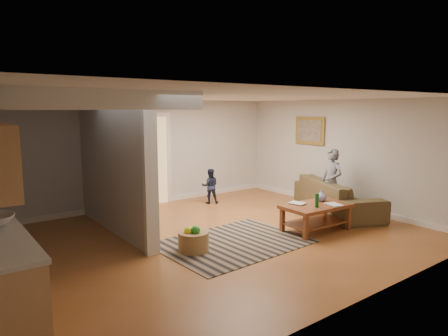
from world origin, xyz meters
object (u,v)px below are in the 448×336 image
at_px(child, 330,215).
at_px(speaker_right, 120,200).
at_px(toy_basket, 193,240).
at_px(toddler, 210,203).
at_px(sofa, 336,212).
at_px(tv_console, 124,186).
at_px(coffee_table, 316,210).
at_px(speaker_left, 129,203).

bearing_deg(child, speaker_right, -111.65).
xyz_separation_m(toy_basket, toddler, (2.12, 2.55, -0.18)).
xyz_separation_m(toy_basket, child, (3.60, 0.10, -0.18)).
xyz_separation_m(sofa, speaker_right, (-4.30, 1.85, 0.53)).
height_order(tv_console, child, tv_console).
distance_m(coffee_table, speaker_right, 3.79).
bearing_deg(sofa, speaker_left, 96.24).
xyz_separation_m(child, toddler, (-1.48, 2.45, 0.00)).
xyz_separation_m(coffee_table, child, (1.13, 0.55, -0.40)).
bearing_deg(speaker_right, toy_basket, -94.57).
relative_size(tv_console, toddler, 1.54).
bearing_deg(toy_basket, child, 1.65).
distance_m(tv_console, speaker_left, 0.92).
xyz_separation_m(coffee_table, speaker_left, (-2.87, 2.01, 0.17)).
xyz_separation_m(speaker_right, toy_basket, (0.40, -2.03, -0.35)).
distance_m(coffee_table, tv_console, 3.90).
bearing_deg(child, tv_console, -117.92).
bearing_deg(child, sofa, 107.27).
bearing_deg(sofa, speaker_right, 90.89).
bearing_deg(sofa, child, 127.43).
relative_size(coffee_table, speaker_right, 1.26).
bearing_deg(child, speaker_left, -106.08).
relative_size(sofa, speaker_right, 2.36).
relative_size(tv_console, speaker_left, 1.17).
relative_size(sofa, child, 1.73).
bearing_deg(coffee_table, tv_console, 132.18).
distance_m(child, toddler, 2.86).
xyz_separation_m(sofa, child, (-0.30, -0.07, 0.00)).
bearing_deg(tv_console, sofa, -40.59).
distance_m(sofa, speaker_left, 4.55).
bearing_deg(toy_basket, sofa, 2.56).
bearing_deg(child, toddler, -144.83).
bearing_deg(speaker_right, tv_console, 41.18).
bearing_deg(toy_basket, speaker_right, 101.16).
relative_size(sofa, coffee_table, 1.88).
xyz_separation_m(coffee_table, speaker_right, (-2.87, 2.47, 0.13)).
height_order(sofa, speaker_left, speaker_left).
bearing_deg(coffee_table, speaker_left, 144.98).
height_order(speaker_right, child, speaker_right).
xyz_separation_m(sofa, tv_console, (-4.04, 2.26, 0.71)).
distance_m(tv_console, toy_basket, 2.49).
xyz_separation_m(coffee_table, toddler, (-0.35, 3.00, -0.40)).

